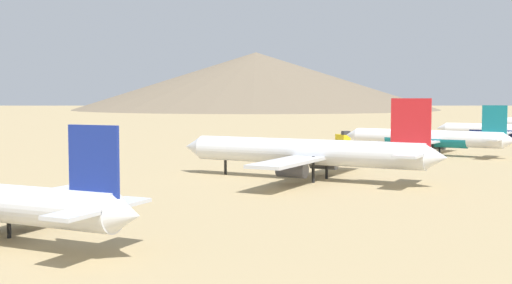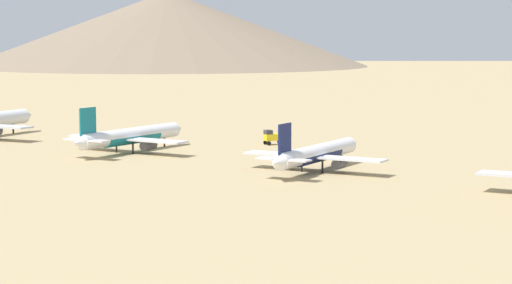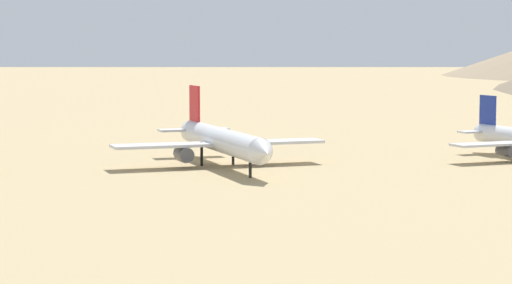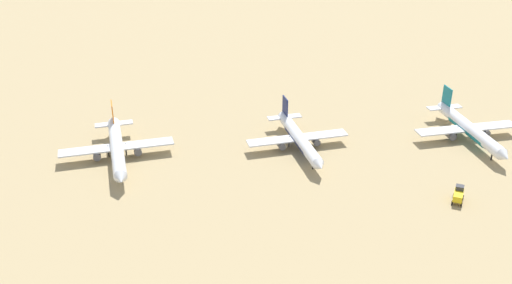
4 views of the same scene
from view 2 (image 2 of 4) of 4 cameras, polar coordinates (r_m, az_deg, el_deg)
ground_plane at (r=241.45m, az=-7.67°, el=-0.56°), size 1800.00×1800.00×0.00m
parked_jet_1 at (r=205.51m, az=3.52°, el=-0.68°), size 39.02×31.71×11.25m
parked_jet_2 at (r=239.49m, az=-7.34°, el=0.34°), size 41.22×33.41×11.91m
service_truck at (r=253.90m, az=1.01°, el=0.31°), size 5.67×5.02×3.90m
desert_hill_5 at (r=859.80m, az=-5.15°, el=6.58°), size 347.53×347.53×64.36m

